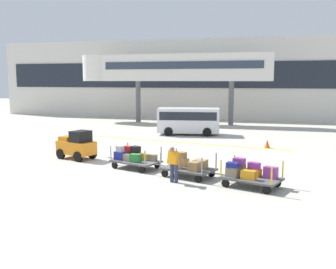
% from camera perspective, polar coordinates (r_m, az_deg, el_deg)
% --- Properties ---
extents(ground_plane, '(120.00, 120.00, 0.00)m').
position_cam_1_polar(ground_plane, '(19.56, -4.96, -4.84)').
color(ground_plane, '#B2ADA0').
extents(apron_lead_line, '(14.33, 2.71, 0.01)m').
position_cam_1_polar(apron_lead_line, '(27.21, 2.20, -1.18)').
color(apron_lead_line, yellow).
rests_on(apron_lead_line, ground_plane).
extents(terminal_building, '(52.10, 2.51, 8.78)m').
position_cam_1_polar(terminal_building, '(44.35, 6.91, 8.00)').
color(terminal_building, beige).
rests_on(terminal_building, ground_plane).
extents(jet_bridge, '(19.25, 3.00, 6.79)m').
position_cam_1_polar(jet_bridge, '(39.35, -0.25, 9.58)').
color(jet_bridge, silver).
rests_on(jet_bridge, ground_plane).
extents(baggage_tug, '(2.34, 1.78, 1.58)m').
position_cam_1_polar(baggage_tug, '(22.11, -13.11, -1.55)').
color(baggage_tug, orange).
rests_on(baggage_tug, ground_plane).
extents(baggage_cart_lead, '(3.07, 2.07, 1.10)m').
position_cam_1_polar(baggage_cart_lead, '(19.41, -5.01, -3.34)').
color(baggage_cart_lead, '#4C4C4F').
rests_on(baggage_cart_lead, ground_plane).
extents(baggage_cart_middle, '(3.07, 2.07, 1.10)m').
position_cam_1_polar(baggage_cart_middle, '(17.65, 2.90, -4.50)').
color(baggage_cart_middle, '#4C4C4F').
rests_on(baggage_cart_middle, ground_plane).
extents(baggage_cart_tail, '(3.07, 2.07, 1.10)m').
position_cam_1_polar(baggage_cart_tail, '(16.38, 11.69, -5.58)').
color(baggage_cart_tail, '#4C4C4F').
rests_on(baggage_cart_tail, ground_plane).
extents(baggage_handler, '(0.47, 0.48, 1.56)m').
position_cam_1_polar(baggage_handler, '(16.54, 0.78, -4.11)').
color(baggage_handler, '#2D334C').
rests_on(baggage_handler, ground_plane).
extents(shuttle_van, '(5.04, 2.64, 2.10)m').
position_cam_1_polar(shuttle_van, '(31.08, 2.99, 2.25)').
color(shuttle_van, silver).
rests_on(shuttle_van, ground_plane).
extents(safety_cone_near, '(0.36, 0.36, 0.55)m').
position_cam_1_polar(safety_cone_near, '(25.84, 14.20, -1.30)').
color(safety_cone_near, '#EA590F').
rests_on(safety_cone_near, ground_plane).
extents(safety_cone_far, '(0.36, 0.36, 0.55)m').
position_cam_1_polar(safety_cone_far, '(31.08, -12.39, 0.29)').
color(safety_cone_far, orange).
rests_on(safety_cone_far, ground_plane).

